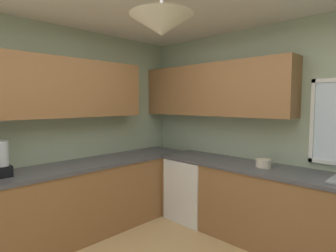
# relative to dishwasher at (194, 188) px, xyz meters

# --- Properties ---
(room_shell) EXTENTS (4.08, 4.02, 2.63)m
(room_shell) POSITION_rel_dishwasher_xyz_m (0.64, -1.09, 1.33)
(room_shell) COLOR #9EAD8E
(room_shell) RESTS_ON ground_plane
(counter_run_left) EXTENTS (0.65, 3.63, 0.89)m
(counter_run_left) POSITION_rel_dishwasher_xyz_m (-0.66, -1.61, 0.02)
(counter_run_left) COLOR olive
(counter_run_left) RESTS_ON ground_plane
(counter_run_back) EXTENTS (3.17, 0.65, 0.89)m
(counter_run_back) POSITION_rel_dishwasher_xyz_m (1.22, 0.03, 0.02)
(counter_run_back) COLOR olive
(counter_run_back) RESTS_ON ground_plane
(dishwasher) EXTENTS (0.60, 0.60, 0.85)m
(dishwasher) POSITION_rel_dishwasher_xyz_m (0.00, 0.00, 0.00)
(dishwasher) COLOR white
(dishwasher) RESTS_ON ground_plane
(bowl) EXTENTS (0.17, 0.17, 0.09)m
(bowl) POSITION_rel_dishwasher_xyz_m (1.00, 0.03, 0.51)
(bowl) COLOR beige
(bowl) RESTS_ON counter_run_back
(blender_appliance) EXTENTS (0.15, 0.15, 0.36)m
(blender_appliance) POSITION_rel_dishwasher_xyz_m (-0.66, -2.19, 0.63)
(blender_appliance) COLOR black
(blender_appliance) RESTS_ON counter_run_left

